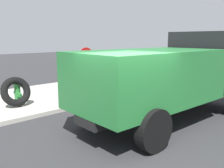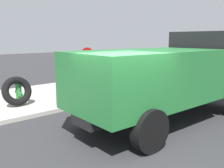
{
  "view_description": "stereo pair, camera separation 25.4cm",
  "coord_description": "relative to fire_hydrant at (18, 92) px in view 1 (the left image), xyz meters",
  "views": [
    {
      "loc": [
        -4.34,
        -3.86,
        2.77
      ],
      "look_at": [
        2.05,
        2.84,
        1.05
      ],
      "focal_mm": 39.87,
      "sensor_mm": 36.0,
      "label": 1
    },
    {
      "loc": [
        -4.15,
        -4.03,
        2.77
      ],
      "look_at": [
        2.05,
        2.84,
        1.05
      ],
      "focal_mm": 39.87,
      "sensor_mm": 36.0,
      "label": 2
    }
  ],
  "objects": [
    {
      "name": "loose_tire",
      "position": [
        -0.16,
        -0.24,
        0.09
      ],
      "size": [
        1.16,
        0.62,
        1.18
      ],
      "primitive_type": "torus",
      "rotation": [
        1.28,
        0.0,
        -0.03
      ],
      "color": "black",
      "rests_on": "sidewalk_curb"
    },
    {
      "name": "fire_hydrant",
      "position": [
        0.0,
        0.0,
        0.0
      ],
      "size": [
        0.27,
        0.61,
        0.93
      ],
      "color": "#2D8438",
      "rests_on": "sidewalk_curb"
    },
    {
      "name": "ground_plane",
      "position": [
        0.42,
        -5.66,
        -0.65
      ],
      "size": [
        80.0,
        80.0,
        0.0
      ],
      "primitive_type": "plane",
      "color": "#2D2D30"
    },
    {
      "name": "dump_truck_green",
      "position": [
        3.33,
        -4.94,
        0.96
      ],
      "size": [
        7.11,
        3.06,
        3.0
      ],
      "color": "#237033",
      "rests_on": "ground"
    },
    {
      "name": "stop_sign",
      "position": [
        2.64,
        -1.03,
        1.04
      ],
      "size": [
        0.76,
        0.08,
        2.22
      ],
      "color": "gray",
      "rests_on": "sidewalk_curb"
    },
    {
      "name": "sidewalk_curb",
      "position": [
        0.42,
        0.84,
        -0.57
      ],
      "size": [
        36.0,
        5.0,
        0.15
      ],
      "primitive_type": "cube",
      "color": "#ADA89E",
      "rests_on": "ground"
    }
  ]
}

